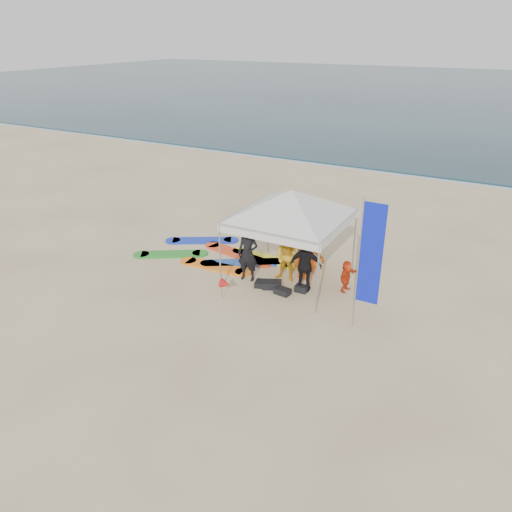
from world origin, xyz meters
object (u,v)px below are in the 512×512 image
object	(u,v)px
feather_flag	(370,256)
canopy_tent	(292,190)
person_yellow	(287,257)
person_orange_b	(307,242)
person_black_b	(305,266)
person_orange_a	(305,249)
person_seated	(346,276)
surfboard_spread	(222,256)
person_black_a	(248,253)
marker_pennant	(225,284)

from	to	relation	value
feather_flag	canopy_tent	bearing A→B (deg)	149.76
person_yellow	person_orange_b	distance (m)	1.03
person_black_b	person_orange_b	distance (m)	1.48
person_orange_a	person_seated	world-z (taller)	person_orange_a
person_orange_a	feather_flag	bearing A→B (deg)	145.51
canopy_tent	surfboard_spread	size ratio (longest dim) A/B	0.86
person_yellow	person_seated	distance (m)	1.87
person_black_a	canopy_tent	bearing A→B (deg)	22.49
feather_flag	person_yellow	bearing A→B (deg)	152.05
canopy_tent	feather_flag	distance (m)	3.45
person_orange_b	person_black_a	bearing A→B (deg)	37.19
feather_flag	surfboard_spread	world-z (taller)	feather_flag
surfboard_spread	person_seated	bearing A→B (deg)	-3.79
person_orange_b	feather_flag	distance (m)	3.88
person_black_a	person_seated	distance (m)	3.02
surfboard_spread	marker_pennant	bearing A→B (deg)	-55.83
canopy_tent	person_yellow	bearing A→B (deg)	-95.17
person_black_a	canopy_tent	world-z (taller)	canopy_tent
person_black_a	person_orange_b	distance (m)	1.98
person_seated	marker_pennant	bearing A→B (deg)	136.87
surfboard_spread	person_orange_b	bearing A→B (deg)	9.38
person_orange_b	feather_flag	world-z (taller)	feather_flag
person_seated	person_orange_a	bearing A→B (deg)	90.65
person_orange_a	person_black_b	distance (m)	0.90
person_black_a	feather_flag	size ratio (longest dim) A/B	0.50
person_black_b	feather_flag	size ratio (longest dim) A/B	0.46
person_orange_b	marker_pennant	distance (m)	3.20
person_orange_a	person_orange_b	distance (m)	0.58
person_seated	marker_pennant	world-z (taller)	person_seated
marker_pennant	surfboard_spread	bearing A→B (deg)	124.17
person_orange_a	person_black_a	bearing A→B (deg)	37.07
person_black_a	person_orange_a	size ratio (longest dim) A/B	0.91
person_black_a	person_black_b	bearing A→B (deg)	-4.15
marker_pennant	person_seated	bearing A→B (deg)	37.22
surfboard_spread	person_yellow	bearing A→B (deg)	-10.96
feather_flag	marker_pennant	bearing A→B (deg)	-174.33
person_yellow	canopy_tent	distance (m)	2.07
person_black_b	marker_pennant	bearing A→B (deg)	27.46
person_black_a	canopy_tent	xyz separation A→B (m)	(1.09, 0.67, 1.97)
person_seated	surfboard_spread	world-z (taller)	person_seated
person_orange_b	person_seated	world-z (taller)	person_orange_b
feather_flag	person_black_a	bearing A→B (deg)	165.58
person_black_b	person_orange_b	world-z (taller)	person_orange_b
person_black_a	person_orange_b	size ratio (longest dim) A/B	0.92
person_yellow	feather_flag	distance (m)	3.54
person_orange_b	marker_pennant	xyz separation A→B (m)	(-1.21, -2.93, -0.46)
person_black_b	person_orange_b	xyz separation A→B (m)	(-0.56, 1.36, 0.13)
person_black_a	person_yellow	world-z (taller)	person_black_a
person_orange_b	marker_pennant	bearing A→B (deg)	54.91
person_orange_b	canopy_tent	distance (m)	2.09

